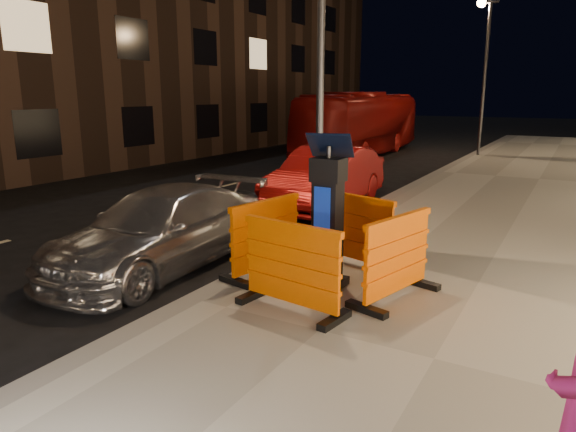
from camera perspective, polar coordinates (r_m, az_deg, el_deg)
The scene contains 13 objects.
ground_plane at distance 6.65m, azimuth -10.49°, elevation -10.22°, with size 120.00×120.00×0.00m, color black.
sidewalk at distance 5.37m, azimuth 15.88°, elevation -15.70°, with size 6.00×60.00×0.15m, color gray.
kerb at distance 6.62m, azimuth -10.51°, elevation -9.62°, with size 0.30×60.00×0.15m, color slate.
parking_kiosk at distance 6.67m, azimuth 4.43°, elevation 0.04°, with size 0.60×0.60×1.90m, color black.
barrier_front at distance 5.98m, azimuth 0.42°, elevation -5.72°, with size 1.36×0.56×1.06m, color #E25800.
barrier_back at distance 7.62m, azimuth 7.45°, elevation -1.60°, with size 1.36×0.56×1.06m, color #E25800.
barrier_kerbside at distance 7.22m, azimuth -2.46°, elevation -2.34°, with size 1.36×0.56×1.06m, color #E25800.
barrier_bldgside at distance 6.45m, azimuth 12.02°, elevation -4.57°, with size 1.36×0.56×1.06m, color #E25800.
car_silver at distance 8.32m, azimuth -13.71°, elevation -5.48°, with size 1.69×4.16×1.21m, color silver.
car_red at distance 12.31m, azimuth 4.20°, elevation 1.00°, with size 1.50×4.31×1.42m, color #9E0F0F.
bus_doubledecker at distance 23.18m, azimuth 8.06°, elevation 6.75°, with size 2.28×9.76×2.72m, color maroon.
street_lamp_mid at distance 8.50m, azimuth 3.64°, elevation 16.83°, with size 0.12×0.12×6.00m, color #3F3F44.
street_lamp_far at distance 22.92m, azimuth 20.97°, elevation 13.84°, with size 0.12×0.12×6.00m, color #3F3F44.
Camera 1 is at (4.01, -4.60, 2.64)m, focal length 32.00 mm.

